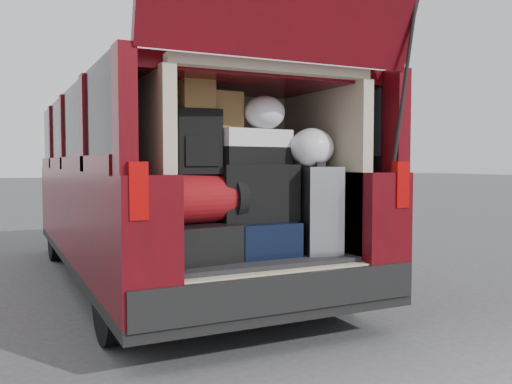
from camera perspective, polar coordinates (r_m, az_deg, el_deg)
ground at (r=3.63m, az=0.37°, el=-15.57°), size 80.00×80.00×0.00m
minivan at (r=5.17m, az=-8.77°, el=0.30°), size 1.90×5.35×2.77m
load_floor at (r=3.79m, az=-1.50°, el=-10.43°), size 1.24×1.05×0.55m
black_hardshell at (r=3.49m, az=-6.52°, el=-5.12°), size 0.49×0.62×0.23m
navy_hardshell at (r=3.65m, az=0.13°, el=-4.79°), size 0.42×0.51×0.22m
silver_roller at (r=3.73m, az=6.35°, el=-1.84°), size 0.31×0.43×0.58m
red_duffel at (r=3.46m, az=-5.56°, el=-0.68°), size 0.52×0.37×0.31m
black_soft_case at (r=3.64m, az=-0.10°, el=-0.07°), size 0.54×0.34×0.38m
backpack at (r=3.47m, az=-6.19°, el=5.29°), size 0.30×0.19×0.41m
twotone_duffel at (r=3.66m, az=-0.56°, el=4.75°), size 0.56×0.36×0.23m
grocery_sack_lower at (r=3.49m, az=-6.33°, el=10.19°), size 0.21×0.17×0.19m
grocery_sack_upper at (r=3.62m, az=-3.73°, el=8.54°), size 0.26×0.22×0.24m
plastic_bag_center at (r=3.65m, az=0.90°, el=8.35°), size 0.29×0.28×0.22m
plastic_bag_right at (r=3.73m, az=5.91°, el=4.69°), size 0.35×0.33×0.26m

